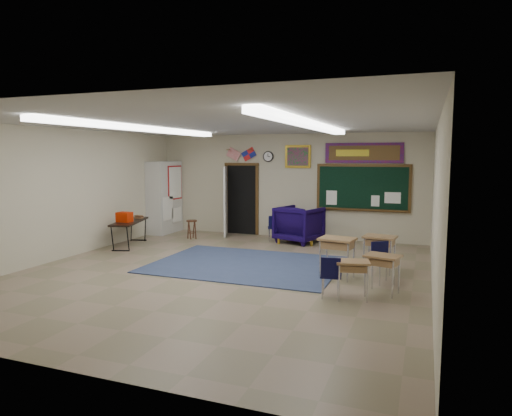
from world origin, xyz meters
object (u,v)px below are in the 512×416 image
at_px(wingback_armchair, 299,224).
at_px(student_desk_front_left, 337,256).
at_px(student_desk_front_right, 379,252).
at_px(folding_table, 130,232).
at_px(wooden_stool, 192,229).

height_order(wingback_armchair, student_desk_front_left, wingback_armchair).
distance_m(student_desk_front_right, folding_table, 6.48).
bearing_deg(folding_table, wingback_armchair, 9.68).
bearing_deg(student_desk_front_right, student_desk_front_left, -125.15).
distance_m(student_desk_front_left, student_desk_front_right, 1.05).
bearing_deg(wingback_armchair, folding_table, 43.89).
bearing_deg(wooden_stool, wingback_armchair, 10.68).
relative_size(wingback_armchair, student_desk_front_left, 1.38).
bearing_deg(folding_table, wooden_stool, 37.80).
bearing_deg(wooden_stool, student_desk_front_right, -20.38).
relative_size(folding_table, wooden_stool, 3.18).
bearing_deg(wingback_armchair, student_desk_front_right, 149.84).
distance_m(student_desk_front_right, wooden_stool, 5.78).
relative_size(wingback_armchair, student_desk_front_right, 1.46).
bearing_deg(student_desk_front_left, wingback_armchair, 124.43).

